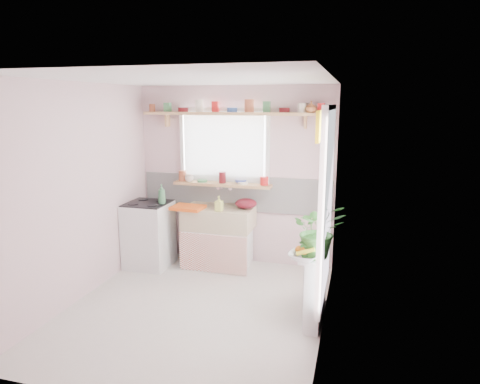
# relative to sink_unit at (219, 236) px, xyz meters

# --- Properties ---
(room) EXTENTS (3.20, 3.20, 3.20)m
(room) POSITION_rel_sink_unit_xyz_m (0.81, -0.43, 0.94)
(room) COLOR beige
(room) RESTS_ON ground
(sink_unit) EXTENTS (0.95, 0.65, 1.11)m
(sink_unit) POSITION_rel_sink_unit_xyz_m (0.00, 0.00, 0.00)
(sink_unit) COLOR white
(sink_unit) RESTS_ON ground
(cooker) EXTENTS (0.58, 0.58, 0.93)m
(cooker) POSITION_rel_sink_unit_xyz_m (-0.95, -0.24, 0.03)
(cooker) COLOR white
(cooker) RESTS_ON ground
(radiator_ledge) EXTENTS (0.22, 0.95, 0.78)m
(radiator_ledge) POSITION_rel_sink_unit_xyz_m (1.45, -1.09, -0.03)
(radiator_ledge) COLOR white
(radiator_ledge) RESTS_ON ground
(windowsill) EXTENTS (1.40, 0.22, 0.04)m
(windowsill) POSITION_rel_sink_unit_xyz_m (-0.00, 0.19, 0.71)
(windowsill) COLOR tan
(windowsill) RESTS_ON room
(pine_shelf) EXTENTS (2.52, 0.24, 0.04)m
(pine_shelf) POSITION_rel_sink_unit_xyz_m (0.15, 0.18, 1.69)
(pine_shelf) COLOR tan
(pine_shelf) RESTS_ON room
(shelf_crockery) EXTENTS (2.47, 0.11, 0.12)m
(shelf_crockery) POSITION_rel_sink_unit_xyz_m (0.15, 0.18, 1.76)
(shelf_crockery) COLOR #A55133
(shelf_crockery) RESTS_ON pine_shelf
(sill_crockery) EXTENTS (1.35, 0.11, 0.12)m
(sill_crockery) POSITION_rel_sink_unit_xyz_m (-0.00, 0.19, 0.78)
(sill_crockery) COLOR #A55133
(sill_crockery) RESTS_ON windowsill
(dish_tray) EXTENTS (0.44, 0.34, 0.04)m
(dish_tray) POSITION_rel_sink_unit_xyz_m (-0.37, -0.19, 0.44)
(dish_tray) COLOR #EF5815
(dish_tray) RESTS_ON sink_unit
(colander) EXTENTS (0.38, 0.38, 0.13)m
(colander) POSITION_rel_sink_unit_xyz_m (0.37, 0.06, 0.49)
(colander) COLOR #5B0F1B
(colander) RESTS_ON sink_unit
(jade_plant) EXTENTS (0.59, 0.55, 0.56)m
(jade_plant) POSITION_rel_sink_unit_xyz_m (1.48, -1.37, 0.62)
(jade_plant) COLOR #366D2B
(jade_plant) RESTS_ON radiator_ledge
(fruit_bowl) EXTENTS (0.34, 0.34, 0.07)m
(fruit_bowl) POSITION_rel_sink_unit_xyz_m (1.36, -1.49, 0.38)
(fruit_bowl) COLOR silver
(fruit_bowl) RESTS_ON radiator_ledge
(herb_pot) EXTENTS (0.11, 0.08, 0.20)m
(herb_pot) POSITION_rel_sink_unit_xyz_m (1.36, -1.49, 0.44)
(herb_pot) COLOR #2F6327
(herb_pot) RESTS_ON radiator_ledge
(soap_bottle_sink) EXTENTS (0.10, 0.10, 0.20)m
(soap_bottle_sink) POSITION_rel_sink_unit_xyz_m (0.07, -0.18, 0.52)
(soap_bottle_sink) COLOR #D7E264
(soap_bottle_sink) RESTS_ON sink_unit
(sill_cup) EXTENTS (0.15, 0.15, 0.10)m
(sill_cup) POSITION_rel_sink_unit_xyz_m (-0.48, 0.15, 0.78)
(sill_cup) COLOR beige
(sill_cup) RESTS_ON windowsill
(sill_bowl) EXTENTS (0.22, 0.22, 0.05)m
(sill_bowl) POSITION_rel_sink_unit_xyz_m (0.25, 0.25, 0.75)
(sill_bowl) COLOR #3346A8
(sill_bowl) RESTS_ON windowsill
(shelf_vase) EXTENTS (0.16, 0.16, 0.14)m
(shelf_vase) POSITION_rel_sink_unit_xyz_m (1.21, 0.12, 1.78)
(shelf_vase) COLOR #9E5C30
(shelf_vase) RESTS_ON pine_shelf
(cooker_bottle) EXTENTS (0.13, 0.13, 0.27)m
(cooker_bottle) POSITION_rel_sink_unit_xyz_m (-0.73, -0.24, 0.62)
(cooker_bottle) COLOR #3F7E50
(cooker_bottle) RESTS_ON cooker
(fruit) EXTENTS (0.20, 0.14, 0.10)m
(fruit) POSITION_rel_sink_unit_xyz_m (1.37, -1.49, 0.44)
(fruit) COLOR orange
(fruit) RESTS_ON fruit_bowl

